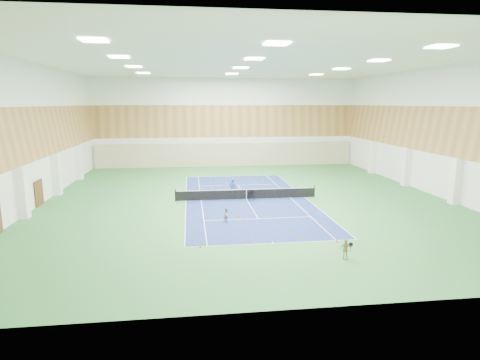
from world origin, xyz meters
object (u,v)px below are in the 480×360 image
Objects in this scene: child_court at (227,215)px; ball_cart at (251,196)px; coach at (233,188)px; child_apron at (345,249)px.

child_court is 6.88m from ball_cart.
child_court is at bearing 90.04° from coach.
coach is at bearing 108.08° from child_apron.
child_court reaches higher than ball_cart.
coach is 1.96× the size of ball_cart.
ball_cart is at bearing 30.51° from child_court.
coach is at bearing 45.15° from child_court.
child_court is at bearing -93.99° from ball_cart.
child_apron is 1.26× the size of ball_cart.
ball_cart is (1.54, -1.36, -0.44)m from coach.
child_court is 9.93m from child_apron.
child_apron is at bearing 116.11° from coach.
coach reaches higher than ball_cart.
coach reaches higher than child_apron.
ball_cart is at bearing 148.06° from coach.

